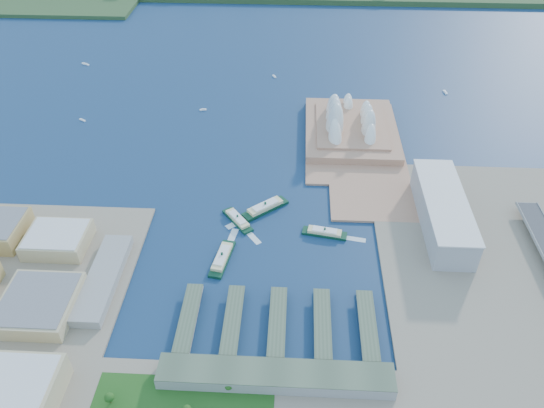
# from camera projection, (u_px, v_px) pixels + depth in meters

# --- Properties ---
(ground) EXTENTS (3000.00, 3000.00, 0.00)m
(ground) POSITION_uv_depth(u_px,v_px,m) (267.00, 269.00, 559.21)
(ground) COLOR #0E2545
(ground) RESTS_ON ground
(east_land) EXTENTS (240.00, 500.00, 3.00)m
(east_land) POSITION_uv_depth(u_px,v_px,m) (513.00, 314.00, 509.48)
(east_land) COLOR gray
(east_land) RESTS_ON ground
(peninsula) EXTENTS (135.00, 220.00, 3.00)m
(peninsula) POSITION_uv_depth(u_px,v_px,m) (353.00, 140.00, 757.03)
(peninsula) COLOR #AC7A5E
(peninsula) RESTS_ON ground
(opera_house) EXTENTS (134.00, 180.00, 58.00)m
(opera_house) POSITION_uv_depth(u_px,v_px,m) (352.00, 115.00, 753.76)
(opera_house) COLOR white
(opera_house) RESTS_ON peninsula
(toaster_building) EXTENTS (45.00, 155.00, 35.00)m
(toaster_building) POSITION_uv_depth(u_px,v_px,m) (443.00, 212.00, 601.03)
(toaster_building) COLOR #95959B
(toaster_building) RESTS_ON east_land
(west_buildings) EXTENTS (200.00, 280.00, 27.00)m
(west_buildings) POSITION_uv_depth(u_px,v_px,m) (1.00, 299.00, 504.38)
(west_buildings) COLOR #A68C53
(west_buildings) RESTS_ON west_land
(ferry_wharves) EXTENTS (184.00, 90.00, 9.30)m
(ferry_wharves) POSITION_uv_depth(u_px,v_px,m) (277.00, 323.00, 497.15)
(ferry_wharves) COLOR #44533E
(ferry_wharves) RESTS_ON ground
(terminal_building) EXTENTS (200.00, 28.00, 12.00)m
(terminal_building) POSITION_uv_depth(u_px,v_px,m) (276.00, 376.00, 447.53)
(terminal_building) COLOR gray
(terminal_building) RESTS_ON south_land
(ferry_a) EXTENTS (40.34, 47.55, 9.46)m
(ferry_a) POSITION_uv_depth(u_px,v_px,m) (238.00, 218.00, 616.37)
(ferry_a) COLOR #0D3521
(ferry_a) RESTS_ON ground
(ferry_b) EXTENTS (55.66, 49.96, 11.30)m
(ferry_b) POSITION_uv_depth(u_px,v_px,m) (265.00, 206.00, 632.84)
(ferry_b) COLOR #0D3521
(ferry_b) RESTS_ON ground
(ferry_c) EXTENTS (23.84, 58.14, 10.69)m
(ferry_c) POSITION_uv_depth(u_px,v_px,m) (222.00, 257.00, 565.83)
(ferry_c) COLOR #0D3521
(ferry_c) RESTS_ON ground
(ferry_d) EXTENTS (52.00, 21.66, 9.55)m
(ferry_d) POSITION_uv_depth(u_px,v_px,m) (325.00, 231.00, 598.69)
(ferry_d) COLOR #0D3521
(ferry_d) RESTS_ON ground
(boat_a) EXTENTS (11.76, 8.81, 2.31)m
(boat_a) POSITION_uv_depth(u_px,v_px,m) (82.00, 120.00, 803.87)
(boat_a) COLOR white
(boat_a) RESTS_ON ground
(boat_b) EXTENTS (10.93, 6.34, 2.79)m
(boat_b) POSITION_uv_depth(u_px,v_px,m) (203.00, 109.00, 828.72)
(boat_b) COLOR white
(boat_b) RESTS_ON ground
(boat_c) EXTENTS (5.49, 13.64, 2.98)m
(boat_c) POSITION_uv_depth(u_px,v_px,m) (445.00, 92.00, 875.46)
(boat_c) COLOR white
(boat_c) RESTS_ON ground
(boat_d) EXTENTS (16.53, 11.41, 2.84)m
(boat_d) POSITION_uv_depth(u_px,v_px,m) (85.00, 64.00, 963.24)
(boat_d) COLOR white
(boat_d) RESTS_ON ground
(boat_e) EXTENTS (7.73, 11.32, 2.67)m
(boat_e) POSITION_uv_depth(u_px,v_px,m) (274.00, 76.00, 923.14)
(boat_e) COLOR white
(boat_e) RESTS_ON ground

